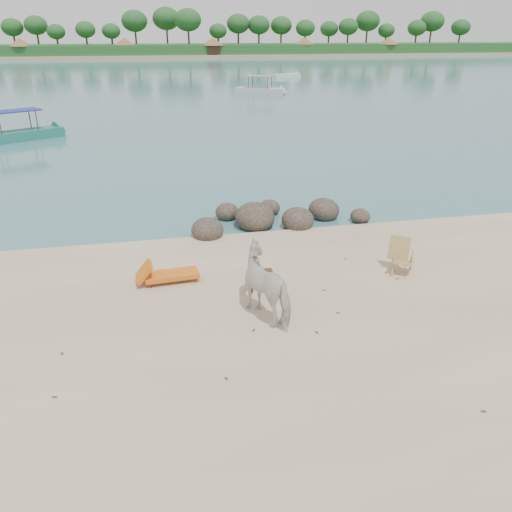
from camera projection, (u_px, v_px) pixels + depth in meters
The scene contains 12 objects.
water at pixel (158, 68), 91.20m from camera, with size 400.00×400.00×0.00m, color #3A6B74.
far_shore at pixel (151, 52), 162.63m from camera, with size 420.00×90.00×1.40m, color tan.
far_scenery at pixel (152, 44), 131.61m from camera, with size 420.00×18.00×9.50m.
boulders at pixel (271, 218), 17.10m from camera, with size 6.26×2.89×1.01m.
cow at pixel (270, 285), 11.29m from camera, with size 0.85×1.87×1.58m, color silver.
side_table at pixel (261, 282), 12.60m from camera, with size 0.61×0.40×0.50m, color #322114, non-canonical shape.
lounge_chair at pixel (172, 273), 13.04m from camera, with size 1.75×0.61×0.52m, color orange, non-canonical shape.
deck_chair at pixel (403, 258), 13.38m from camera, with size 0.60×0.66×0.95m, color tan, non-canonical shape.
boat_near at pixel (14, 115), 29.87m from camera, with size 5.97×1.34×2.91m, color #217164, non-canonical shape.
boat_mid at pixel (260, 79), 53.05m from camera, with size 6.06×1.36×2.95m, color #B9B9B5, non-canonical shape.
boat_far at pixel (287, 75), 72.92m from camera, with size 5.01×1.13×0.58m, color silver, non-canonical shape.
dead_leaves at pixel (289, 329), 11.05m from camera, with size 8.36×6.88×0.00m.
Camera 1 is at (-2.21, -8.92, 6.02)m, focal length 35.00 mm.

